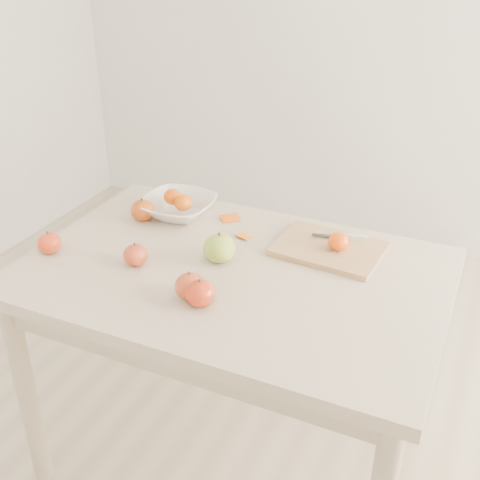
% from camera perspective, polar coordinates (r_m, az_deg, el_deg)
% --- Properties ---
extents(ground, '(3.50, 3.50, 0.00)m').
position_cam_1_polar(ground, '(2.21, -0.57, -19.58)').
color(ground, '#C6B293').
rests_on(ground, ground).
extents(table, '(1.20, 0.80, 0.75)m').
position_cam_1_polar(table, '(1.78, -0.67, -5.48)').
color(table, beige).
rests_on(table, ground).
extents(cutting_board, '(0.33, 0.25, 0.02)m').
position_cam_1_polar(cutting_board, '(1.83, 8.42, -0.83)').
color(cutting_board, tan).
rests_on(cutting_board, table).
extents(board_tangerine, '(0.06, 0.06, 0.05)m').
position_cam_1_polar(board_tangerine, '(1.80, 9.32, -0.16)').
color(board_tangerine, '#E35008').
rests_on(board_tangerine, cutting_board).
extents(fruit_bowl, '(0.24, 0.24, 0.06)m').
position_cam_1_polar(fruit_bowl, '(2.03, -5.91, 3.15)').
color(fruit_bowl, white).
rests_on(fruit_bowl, table).
extents(bowl_tangerine_near, '(0.06, 0.06, 0.05)m').
position_cam_1_polar(bowl_tangerine_near, '(2.04, -6.42, 4.11)').
color(bowl_tangerine_near, '#DC4A07').
rests_on(bowl_tangerine_near, fruit_bowl).
extents(bowl_tangerine_far, '(0.06, 0.06, 0.05)m').
position_cam_1_polar(bowl_tangerine_far, '(1.99, -5.41, 3.57)').
color(bowl_tangerine_far, '#E25408').
rests_on(bowl_tangerine_far, fruit_bowl).
extents(orange_peel_a, '(0.07, 0.07, 0.01)m').
position_cam_1_polar(orange_peel_a, '(2.00, -0.96, 1.97)').
color(orange_peel_a, '#D4530E').
rests_on(orange_peel_a, table).
extents(orange_peel_b, '(0.05, 0.05, 0.01)m').
position_cam_1_polar(orange_peel_b, '(1.89, 0.38, 0.31)').
color(orange_peel_b, orange).
rests_on(orange_peel_b, table).
extents(paring_knife, '(0.17, 0.06, 0.01)m').
position_cam_1_polar(paring_knife, '(1.87, 10.45, 0.28)').
color(paring_knife, silver).
rests_on(paring_knife, cutting_board).
extents(apple_green, '(0.09, 0.09, 0.08)m').
position_cam_1_polar(apple_green, '(1.75, -1.97, -0.78)').
color(apple_green, '#6CA125').
rests_on(apple_green, table).
extents(apple_red_e, '(0.08, 0.08, 0.07)m').
position_cam_1_polar(apple_red_e, '(1.59, -4.80, -4.38)').
color(apple_red_e, maroon).
rests_on(apple_red_e, table).
extents(apple_red_a, '(0.08, 0.08, 0.07)m').
position_cam_1_polar(apple_red_a, '(2.01, -9.20, 2.80)').
color(apple_red_a, maroon).
rests_on(apple_red_a, table).
extents(apple_red_b, '(0.07, 0.07, 0.06)m').
position_cam_1_polar(apple_red_b, '(1.76, -9.88, -1.42)').
color(apple_red_b, maroon).
rests_on(apple_red_b, table).
extents(apple_red_c, '(0.08, 0.08, 0.07)m').
position_cam_1_polar(apple_red_c, '(1.56, -3.80, -5.08)').
color(apple_red_c, '#A6160A').
rests_on(apple_red_c, table).
extents(apple_red_d, '(0.07, 0.07, 0.06)m').
position_cam_1_polar(apple_red_d, '(1.88, -17.64, -0.28)').
color(apple_red_d, maroon).
rests_on(apple_red_d, table).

